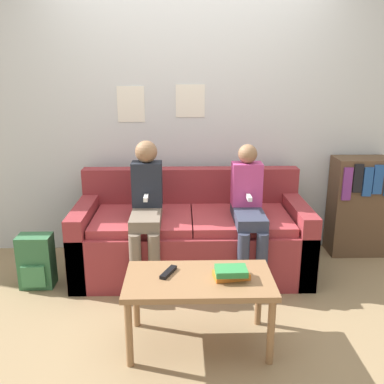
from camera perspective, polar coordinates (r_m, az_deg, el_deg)
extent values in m
plane|color=#937A56|center=(3.32, 0.18, -14.27)|extent=(10.00, 10.00, 0.00)
cube|color=silver|center=(3.92, -0.24, 10.61)|extent=(8.00, 0.06, 2.60)
cube|color=white|center=(3.91, -8.15, 11.52)|extent=(0.24, 0.00, 0.31)
cube|color=white|center=(3.88, -0.23, 12.04)|extent=(0.26, 0.00, 0.29)
cube|color=maroon|center=(3.66, -0.04, -7.28)|extent=(1.92, 0.83, 0.45)
cube|color=maroon|center=(3.85, -0.17, 0.45)|extent=(1.92, 0.14, 0.38)
cube|color=maroon|center=(3.72, -13.93, -6.08)|extent=(0.14, 0.83, 0.61)
cube|color=maroon|center=(3.76, 13.70, -5.83)|extent=(0.14, 0.83, 0.61)
cube|color=#A1343A|center=(3.55, -6.58, -3.70)|extent=(0.80, 0.67, 0.07)
cube|color=#A1343A|center=(3.57, 6.49, -3.59)|extent=(0.80, 0.67, 0.07)
cube|color=#8E6642|center=(2.66, 0.94, -11.71)|extent=(0.90, 0.49, 0.04)
cylinder|color=#8E6642|center=(2.62, -8.40, -18.23)|extent=(0.04, 0.04, 0.42)
cylinder|color=#8E6642|center=(2.66, 10.48, -17.87)|extent=(0.04, 0.04, 0.42)
cylinder|color=#8E6642|center=(2.96, -7.47, -13.78)|extent=(0.04, 0.04, 0.42)
cylinder|color=#8E6642|center=(2.99, 8.89, -13.53)|extent=(0.04, 0.04, 0.42)
cylinder|color=#756656|center=(3.26, -7.52, -9.86)|extent=(0.09, 0.09, 0.52)
cylinder|color=#756656|center=(3.25, -5.03, -9.88)|extent=(0.09, 0.09, 0.52)
cube|color=#756656|center=(3.38, -6.08, -3.26)|extent=(0.23, 0.52, 0.09)
cube|color=#1E232D|center=(3.46, -6.00, 1.08)|extent=(0.24, 0.16, 0.36)
sphere|color=#8C6647|center=(3.40, -6.13, 5.36)|extent=(0.18, 0.18, 0.18)
cube|color=white|center=(3.33, -6.16, -0.79)|extent=(0.03, 0.12, 0.03)
cylinder|color=#33384C|center=(3.28, 6.80, -9.72)|extent=(0.09, 0.09, 0.52)
cylinder|color=#33384C|center=(3.30, 9.24, -9.64)|extent=(0.09, 0.09, 0.52)
cube|color=#33384C|center=(3.41, 7.52, -3.13)|extent=(0.23, 0.52, 0.09)
cube|color=#B73D7F|center=(3.49, 7.28, 1.08)|extent=(0.24, 0.16, 0.35)
sphere|color=#8C6647|center=(3.43, 7.43, 5.06)|extent=(0.15, 0.15, 0.15)
cube|color=white|center=(3.36, 7.61, -0.74)|extent=(0.03, 0.12, 0.03)
cube|color=black|center=(2.70, -3.16, -10.63)|extent=(0.11, 0.17, 0.02)
cube|color=orange|center=(2.65, 5.25, -10.96)|extent=(0.23, 0.15, 0.04)
cube|color=#2D8442|center=(2.62, 5.23, -10.43)|extent=(0.19, 0.14, 0.04)
cube|color=brown|center=(4.23, 21.18, -1.78)|extent=(0.49, 0.29, 0.91)
cube|color=#7A3389|center=(3.96, 19.99, 1.00)|extent=(0.08, 0.02, 0.29)
cube|color=black|center=(3.98, 21.26, 1.70)|extent=(0.08, 0.02, 0.25)
cube|color=#23519E|center=(4.02, 22.38, 1.25)|extent=(0.08, 0.02, 0.26)
cube|color=#23519E|center=(4.06, 23.57, 1.52)|extent=(0.08, 0.02, 0.26)
cube|color=#336B42|center=(3.64, -20.02, -8.63)|extent=(0.26, 0.17, 0.43)
cube|color=#3D804F|center=(3.59, -20.38, -10.53)|extent=(0.18, 0.03, 0.17)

